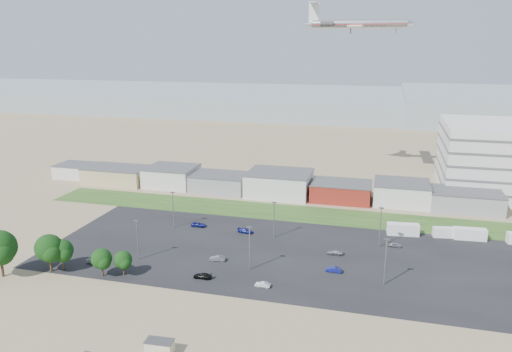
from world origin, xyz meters
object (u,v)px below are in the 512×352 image
(parked_car_4, at_px, (217,258))
(box_trailer_a, at_px, (403,229))
(airliner, at_px, (359,24))
(parked_car_3, at_px, (202,276))
(tree_far_left, at_px, (0,251))
(parked_car_10, at_px, (95,262))
(parked_car_9, at_px, (199,225))
(portable_shed, at_px, (160,347))
(parked_car_1, at_px, (334,270))
(parked_car_13, at_px, (263,284))
(parked_car_6, at_px, (245,231))
(parked_car_8, at_px, (395,245))
(parked_car_12, at_px, (334,252))

(parked_car_4, bearing_deg, box_trailer_a, 116.15)
(airliner, bearing_deg, parked_car_3, -106.75)
(tree_far_left, relative_size, parked_car_10, 3.08)
(parked_car_3, bearing_deg, parked_car_10, -90.34)
(parked_car_9, bearing_deg, box_trailer_a, -81.45)
(airliner, relative_size, parked_car_3, 9.68)
(portable_shed, distance_m, parked_car_1, 47.47)
(parked_car_10, xyz_separation_m, parked_car_13, (42.56, -0.96, -0.03))
(parked_car_4, relative_size, parked_car_6, 0.88)
(parked_car_3, relative_size, parked_car_4, 1.08)
(parked_car_13, bearing_deg, portable_shed, -21.26)
(parked_car_6, height_order, parked_car_9, parked_car_6)
(box_trailer_a, relative_size, parked_car_4, 2.20)
(parked_car_8, height_order, parked_car_12, parked_car_8)
(parked_car_4, bearing_deg, airliner, 155.25)
(portable_shed, bearing_deg, tree_far_left, 156.20)
(tree_far_left, distance_m, parked_car_10, 21.15)
(tree_far_left, height_order, parked_car_12, tree_far_left)
(tree_far_left, height_order, parked_car_10, tree_far_left)
(airliner, distance_m, parked_car_13, 112.54)
(parked_car_9, relative_size, parked_car_13, 1.29)
(parked_car_12, bearing_deg, airliner, -177.80)
(parked_car_13, bearing_deg, parked_car_10, -90.85)
(portable_shed, xyz_separation_m, parked_car_3, (-3.08, 28.90, -0.62))
(parked_car_4, bearing_deg, parked_car_12, 104.53)
(tree_far_left, height_order, parked_car_4, tree_far_left)
(airliner, bearing_deg, portable_shed, -101.87)
(box_trailer_a, relative_size, parked_car_13, 2.54)
(parked_car_8, bearing_deg, tree_far_left, 116.23)
(parked_car_6, distance_m, parked_car_8, 41.23)
(parked_car_6, bearing_deg, parked_car_8, -82.86)
(parked_car_12, bearing_deg, parked_car_13, -30.78)
(airliner, bearing_deg, parked_car_13, -98.37)
(tree_far_left, xyz_separation_m, parked_car_6, (46.68, 40.87, -5.66))
(tree_far_left, distance_m, parked_car_12, 79.87)
(tree_far_left, height_order, parked_car_8, tree_far_left)
(airliner, height_order, parked_car_10, airliner)
(parked_car_8, xyz_separation_m, parked_car_10, (-71.04, -29.93, 0.01))
(parked_car_1, distance_m, parked_car_3, 30.83)
(parked_car_1, xyz_separation_m, parked_car_10, (-56.97, -10.54, -0.03))
(parked_car_1, bearing_deg, parked_car_9, -112.17)
(parked_car_1, xyz_separation_m, parked_car_9, (-41.88, 20.20, -0.02))
(parked_car_1, relative_size, parked_car_10, 0.93)
(parked_car_8, bearing_deg, parked_car_6, 91.70)
(parked_car_4, relative_size, parked_car_12, 0.99)
(portable_shed, distance_m, tree_far_left, 51.61)
(parked_car_10, relative_size, parked_car_13, 1.19)
(box_trailer_a, bearing_deg, parked_car_8, -108.67)
(box_trailer_a, relative_size, airliner, 0.21)
(parked_car_3, bearing_deg, portable_shed, 6.70)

